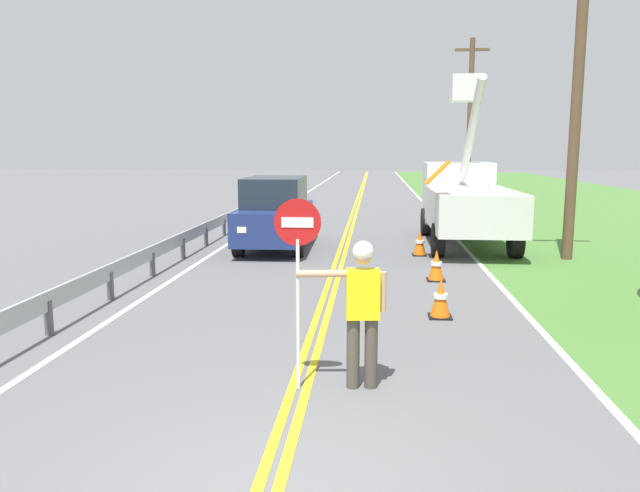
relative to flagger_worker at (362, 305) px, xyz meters
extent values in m
cube|color=yellow|center=(-0.84, 17.50, -1.04)|extent=(0.11, 110.00, 0.01)
cube|color=yellow|center=(-0.66, 17.50, -1.04)|extent=(0.11, 110.00, 0.01)
cube|color=silver|center=(2.85, 17.50, -1.04)|extent=(0.12, 110.00, 0.01)
cube|color=silver|center=(-4.35, 17.50, -1.04)|extent=(0.12, 110.00, 0.01)
cylinder|color=#474238|center=(0.12, 0.01, -0.61)|extent=(0.16, 0.16, 0.88)
cylinder|color=#474238|center=(-0.10, -0.01, -0.61)|extent=(0.16, 0.16, 0.88)
cube|color=yellow|center=(0.01, 0.00, 0.13)|extent=(0.42, 0.28, 0.60)
cylinder|color=tan|center=(-0.49, -0.05, 0.38)|extent=(0.61, 0.15, 0.09)
cylinder|color=tan|center=(0.25, 0.03, 0.16)|extent=(0.09, 0.09, 0.48)
sphere|color=tan|center=(0.01, 0.00, 0.60)|extent=(0.22, 0.22, 0.22)
sphere|color=white|center=(0.01, 0.00, 0.65)|extent=(0.25, 0.25, 0.25)
cylinder|color=silver|center=(-0.77, -0.08, -0.12)|extent=(0.04, 0.04, 1.85)
cylinder|color=#B71414|center=(-0.77, -0.08, 1.00)|extent=(0.56, 0.03, 0.56)
cube|color=white|center=(-0.77, -0.09, 1.00)|extent=(0.38, 0.01, 0.12)
cube|color=silver|center=(2.93, 10.50, 0.16)|extent=(2.33, 4.62, 1.10)
cube|color=silver|center=(2.95, 13.95, 0.41)|extent=(2.21, 2.12, 2.00)
cube|color=#1E2833|center=(2.96, 14.98, 0.71)|extent=(1.98, 0.07, 0.90)
cylinder|color=silver|center=(2.92, 9.58, 0.83)|extent=(0.56, 0.56, 0.24)
cylinder|color=silver|center=(2.93, 11.16, 2.35)|extent=(0.26, 3.32, 2.95)
cube|color=white|center=(2.94, 12.73, 3.74)|extent=(0.91, 0.91, 0.80)
cube|color=orange|center=(1.73, 8.71, 1.26)|extent=(0.60, 0.80, 0.59)
cylinder|color=black|center=(1.92, 13.76, -0.59)|extent=(0.33, 0.92, 0.92)
cylinder|color=black|center=(3.98, 13.74, -0.59)|extent=(0.33, 0.92, 0.92)
cylinder|color=black|center=(1.89, 9.47, -0.59)|extent=(0.33, 0.92, 0.92)
cylinder|color=black|center=(3.95, 9.46, -0.59)|extent=(0.33, 0.92, 0.92)
cube|color=navy|center=(-2.74, 10.47, -0.25)|extent=(1.93, 4.64, 0.92)
cube|color=#1E2833|center=(-2.74, 10.47, 0.63)|extent=(1.68, 2.88, 0.84)
cube|color=#EAEACC|center=(-2.14, 8.20, -0.20)|extent=(0.24, 0.06, 0.16)
cube|color=#EAEACC|center=(-3.25, 8.18, -0.20)|extent=(0.24, 0.06, 0.16)
cylinder|color=black|center=(-1.89, 9.06, -0.71)|extent=(0.29, 0.69, 0.68)
cylinder|color=black|center=(-3.53, 9.03, -0.71)|extent=(0.29, 0.69, 0.68)
cylinder|color=black|center=(-1.95, 11.91, -0.71)|extent=(0.29, 0.69, 0.68)
cylinder|color=black|center=(-3.59, 11.88, -0.71)|extent=(0.29, 0.69, 0.68)
cylinder|color=brown|center=(5.29, 9.39, 3.26)|extent=(0.28, 0.28, 8.60)
cylinder|color=brown|center=(5.21, 26.84, 3.30)|extent=(0.28, 0.28, 8.69)
cube|color=brown|center=(5.21, 26.84, 7.05)|extent=(1.80, 0.14, 0.14)
cone|color=orange|center=(1.31, 3.29, -0.70)|extent=(0.36, 0.36, 0.70)
cylinder|color=white|center=(1.31, 3.29, -0.66)|extent=(0.25, 0.25, 0.08)
cube|color=black|center=(1.31, 3.29, -1.03)|extent=(0.40, 0.40, 0.03)
cone|color=orange|center=(1.54, 6.35, -0.70)|extent=(0.36, 0.36, 0.70)
cylinder|color=white|center=(1.54, 6.35, -0.66)|extent=(0.25, 0.25, 0.08)
cube|color=black|center=(1.54, 6.35, -1.03)|extent=(0.40, 0.40, 0.03)
cone|color=orange|center=(1.41, 9.63, -0.70)|extent=(0.36, 0.36, 0.70)
cylinder|color=white|center=(1.41, 9.63, -0.66)|extent=(0.25, 0.25, 0.08)
cube|color=black|center=(1.41, 9.63, -1.03)|extent=(0.40, 0.40, 0.03)
cube|color=#9EA0A3|center=(-4.95, 12.00, -0.50)|extent=(0.06, 32.00, 0.32)
cube|color=#4C4C51|center=(-4.95, 1.72, -0.77)|extent=(0.10, 0.10, 0.55)
cube|color=#4C4C51|center=(-4.95, 4.00, -0.77)|extent=(0.10, 0.10, 0.55)
cube|color=#4C4C51|center=(-4.95, 6.29, -0.77)|extent=(0.10, 0.10, 0.55)
cube|color=#4C4C51|center=(-4.95, 8.57, -0.77)|extent=(0.10, 0.10, 0.55)
cube|color=#4C4C51|center=(-4.95, 10.86, -0.77)|extent=(0.10, 0.10, 0.55)
cube|color=#4C4C51|center=(-4.95, 13.14, -0.77)|extent=(0.10, 0.10, 0.55)
cube|color=#4C4C51|center=(-4.95, 15.43, -0.77)|extent=(0.10, 0.10, 0.55)
cube|color=#4C4C51|center=(-4.95, 17.72, -0.77)|extent=(0.10, 0.10, 0.55)
cube|color=#4C4C51|center=(-4.95, 20.00, -0.77)|extent=(0.10, 0.10, 0.55)
cube|color=#4C4C51|center=(-4.95, 22.29, -0.77)|extent=(0.10, 0.10, 0.55)
cube|color=#4C4C51|center=(-4.95, 24.57, -0.77)|extent=(0.10, 0.10, 0.55)
cube|color=#4C4C51|center=(-4.95, 26.86, -0.77)|extent=(0.10, 0.10, 0.55)
camera|label=1|loc=(0.13, -7.19, 1.86)|focal=34.34mm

